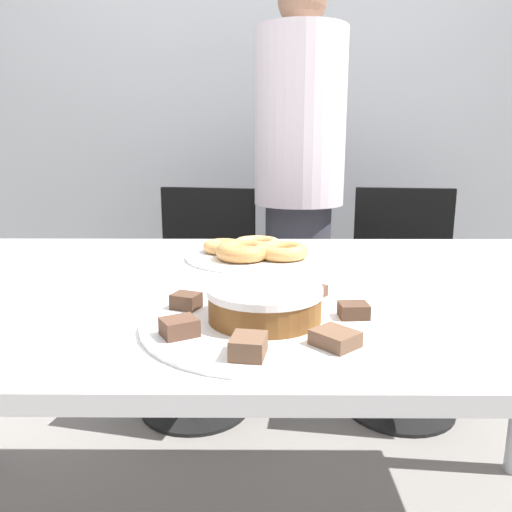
% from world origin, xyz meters
% --- Properties ---
extents(wall_back, '(8.00, 0.05, 2.60)m').
position_xyz_m(wall_back, '(0.00, 1.59, 1.30)').
color(wall_back, '#B2B7BC').
rests_on(wall_back, ground_plane).
extents(table, '(1.84, 0.97, 0.76)m').
position_xyz_m(table, '(0.00, 0.00, 0.68)').
color(table, white).
rests_on(table, ground_plane).
extents(person_standing, '(0.35, 0.35, 1.64)m').
position_xyz_m(person_standing, '(0.18, 0.94, 0.86)').
color(person_standing, '#383842').
rests_on(person_standing, ground_plane).
extents(office_chair_left, '(0.52, 0.52, 0.87)m').
position_xyz_m(office_chair_left, '(-0.21, 0.88, 0.41)').
color(office_chair_left, black).
rests_on(office_chair_left, ground_plane).
extents(office_chair_right, '(0.50, 0.50, 0.87)m').
position_xyz_m(office_chair_right, '(0.60, 0.88, 0.41)').
color(office_chair_right, black).
rests_on(office_chair_right, ground_plane).
extents(plate_cake, '(0.40, 0.40, 0.01)m').
position_xyz_m(plate_cake, '(0.04, -0.26, 0.76)').
color(plate_cake, white).
rests_on(plate_cake, table).
extents(plate_donuts, '(0.33, 0.33, 0.01)m').
position_xyz_m(plate_donuts, '(0.01, 0.22, 0.76)').
color(plate_donuts, white).
rests_on(plate_donuts, table).
extents(frosted_cake, '(0.19, 0.19, 0.05)m').
position_xyz_m(frosted_cake, '(0.04, -0.26, 0.80)').
color(frosted_cake, brown).
rests_on(frosted_cake, plate_cake).
extents(lamington_0, '(0.06, 0.06, 0.03)m').
position_xyz_m(lamington_0, '(-0.00, -0.12, 0.78)').
color(lamington_0, '#513828').
rests_on(lamington_0, plate_cake).
extents(lamington_1, '(0.06, 0.05, 0.03)m').
position_xyz_m(lamington_1, '(-0.10, -0.20, 0.78)').
color(lamington_1, '#513828').
rests_on(lamington_1, plate_cake).
extents(lamington_2, '(0.07, 0.06, 0.03)m').
position_xyz_m(lamington_2, '(-0.09, -0.33, 0.78)').
color(lamington_2, brown).
rests_on(lamington_2, plate_cake).
extents(lamington_3, '(0.05, 0.06, 0.03)m').
position_xyz_m(lamington_3, '(0.01, -0.40, 0.78)').
color(lamington_3, brown).
rests_on(lamington_3, plate_cake).
extents(lamington_4, '(0.08, 0.08, 0.02)m').
position_xyz_m(lamington_4, '(0.13, -0.36, 0.78)').
color(lamington_4, brown).
rests_on(lamington_4, plate_cake).
extents(lamington_5, '(0.05, 0.04, 0.02)m').
position_xyz_m(lamington_5, '(0.18, -0.25, 0.78)').
color(lamington_5, '#513828').
rests_on(lamington_5, plate_cake).
extents(lamington_6, '(0.07, 0.08, 0.02)m').
position_xyz_m(lamington_6, '(0.12, -0.14, 0.78)').
color(lamington_6, brown).
rests_on(lamington_6, plate_cake).
extents(donut_0, '(0.10, 0.10, 0.03)m').
position_xyz_m(donut_0, '(0.01, 0.22, 0.78)').
color(donut_0, '#C68447').
rests_on(donut_0, plate_donuts).
extents(donut_1, '(0.13, 0.13, 0.03)m').
position_xyz_m(donut_1, '(0.02, 0.28, 0.79)').
color(donut_1, '#E5AD66').
rests_on(donut_1, plate_donuts).
extents(donut_2, '(0.10, 0.10, 0.03)m').
position_xyz_m(donut_2, '(-0.07, 0.25, 0.78)').
color(donut_2, tan).
rests_on(donut_2, plate_donuts).
extents(donut_3, '(0.13, 0.13, 0.04)m').
position_xyz_m(donut_3, '(-0.01, 0.17, 0.79)').
color(donut_3, '#D18E4C').
rests_on(donut_3, plate_donuts).
extents(donut_4, '(0.13, 0.13, 0.03)m').
position_xyz_m(donut_4, '(0.09, 0.19, 0.79)').
color(donut_4, tan).
rests_on(donut_4, plate_donuts).
extents(napkin, '(0.12, 0.10, 0.01)m').
position_xyz_m(napkin, '(-0.44, 0.03, 0.76)').
color(napkin, white).
rests_on(napkin, table).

